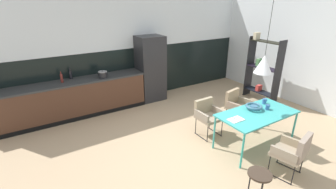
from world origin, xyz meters
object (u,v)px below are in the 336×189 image
Objects in this scene: armchair_facing_counter at (207,112)px; bottle_vinegar_dark at (71,75)px; open_book at (236,120)px; bottle_wine_green at (62,78)px; refrigerator_column at (151,69)px; cooking_pot at (103,74)px; armchair_head_of_table at (236,103)px; fruit_bowl at (254,107)px; side_stool at (260,176)px; mug_short_terracotta at (268,107)px; pendant_lamp_over_table_near at (264,64)px; open_shelf_unit at (262,68)px; armchair_corner_seat at (294,150)px; dining_table at (257,115)px; mug_dark_espresso at (264,101)px.

bottle_vinegar_dark reaches higher than armchair_facing_counter.
open_book is 4.01m from bottle_wine_green.
refrigerator_column reaches higher than bottle_vinegar_dark.
bottle_vinegar_dark reaches higher than open_book.
open_book is 3.41m from cooking_pot.
fruit_bowl is at bearing 52.65° from armchair_head_of_table.
cooking_pot is 0.46× the size of side_stool.
mug_short_terracotta is 0.24× the size of side_stool.
cooking_pot is at bearing -54.16° from armchair_head_of_table.
pendant_lamp_over_table_near reaches higher than mug_short_terracotta.
pendant_lamp_over_table_near reaches higher than bottle_vinegar_dark.
open_shelf_unit is (2.64, -1.68, 0.04)m from refrigerator_column.
mug_short_terracotta is at bearing -48.88° from bottle_vinegar_dark.
armchair_facing_counter is 0.87m from open_book.
armchair_head_of_table is at bearing 64.43° from fruit_bowl.
armchair_facing_counter is at bearing 121.16° from pendant_lamp_over_table_near.
armchair_facing_counter is 2.74m from cooking_pot.
armchair_corner_seat is 1.51m from pendant_lamp_over_table_near.
bottle_vinegar_dark is (-2.09, 0.19, 0.12)m from refrigerator_column.
pendant_lamp_over_table_near reaches higher than side_stool.
mug_short_terracotta is 0.45× the size of bottle_wine_green.
fruit_bowl is (0.56, -0.71, 0.28)m from armchair_facing_counter.
dining_table is 0.99m from pendant_lamp_over_table_near.
bottle_wine_green reaches higher than dining_table.
mug_dark_espresso is at bearing 37.38° from side_stool.
pendant_lamp_over_table_near is at bearing -51.45° from bottle_vinegar_dark.
mug_dark_espresso is 0.09× the size of pendant_lamp_over_table_near.
refrigerator_column is 3.33m from mug_short_terracotta.
refrigerator_column is 4.16m from armchair_corner_seat.
open_shelf_unit is (3.12, 2.50, 0.51)m from side_stool.
pendant_lamp_over_table_near is (0.00, 0.03, 0.99)m from dining_table.
armchair_facing_counter is 0.56× the size of pendant_lamp_over_table_near.
cooking_pot is at bearing 100.73° from armchair_corner_seat.
mug_dark_espresso is at bearing -49.73° from cooking_pot.
dining_table is (0.59, -3.21, -0.22)m from refrigerator_column.
bottle_wine_green is at bearing 131.91° from dining_table.
mug_dark_espresso is (1.02, 0.20, 0.05)m from open_book.
bottle_wine_green is (-2.91, 3.25, 0.34)m from dining_table.
open_shelf_unit is (2.04, 1.53, 0.26)m from dining_table.
cooking_pot is (-2.27, 3.10, 0.21)m from mug_short_terracotta.
fruit_bowl is at bearing -54.97° from open_shelf_unit.
armchair_facing_counter is (-0.92, -0.06, 0.01)m from armchair_head_of_table.
side_stool is (-1.55, -1.18, -0.35)m from mug_dark_espresso.
dining_table is at bearing 53.14° from armchair_head_of_table.
open_shelf_unit is (4.96, -1.71, -0.07)m from bottle_wine_green.
armchair_head_of_table is 3.00× the size of bottle_wine_green.
cooking_pot is at bearing 122.61° from dining_table.
armchair_corner_seat is at bearing -67.92° from open_book.
armchair_corner_seat is 2.83× the size of open_book.
pendant_lamp_over_table_near is (0.59, -3.18, 0.76)m from refrigerator_column.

